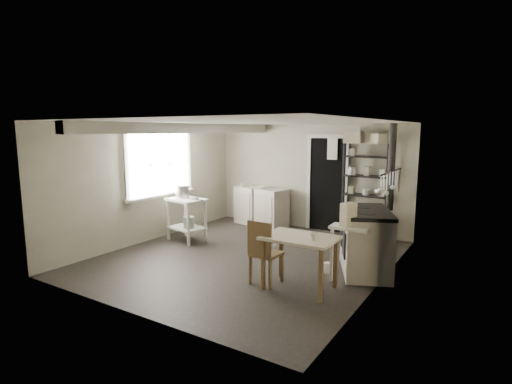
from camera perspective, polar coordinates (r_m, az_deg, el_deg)
The scene contains 31 objects.
floor at distance 6.96m, azimuth -1.33°, elevation -9.32°, with size 5.00×5.00×0.00m, color black.
ceiling at distance 6.61m, azimuth -1.40°, elevation 9.99°, with size 5.00×5.00×0.00m, color silver.
wall_back at distance 8.86m, azimuth 7.57°, elevation 2.16°, with size 4.50×0.02×2.30m, color #ACA993.
wall_front at distance 4.84m, azimuth -17.92°, elevation -3.72°, with size 4.50×0.02×2.30m, color #ACA993.
wall_left at distance 8.13m, azimuth -14.72°, elevation 1.36°, with size 0.02×5.00×2.30m, color #ACA993.
wall_right at distance 5.78m, azimuth 17.62°, elevation -1.70°, with size 0.02×5.00×2.30m, color #ACA993.
window at distance 8.21m, azimuth -13.66°, elevation 3.92°, with size 0.12×1.76×1.28m, color silver, non-canonical shape.
doorway at distance 8.68m, azimuth 10.17°, elevation 0.96°, with size 0.96×0.10×2.08m, color silver, non-canonical shape.
ceiling_beam at distance 7.34m, azimuth -9.34°, elevation 8.98°, with size 0.18×5.00×0.18m, color silver, non-canonical shape.
wallpaper_panel at distance 5.78m, azimuth 17.52°, elevation -1.69°, with size 0.01×5.00×2.30m, color beige, non-canonical shape.
utensil_rail at distance 6.32m, azimuth 18.63°, elevation 2.78°, with size 0.06×1.20×0.44m, color #BCBCBF, non-canonical shape.
prep_table at distance 7.97m, azimuth -9.85°, elevation -4.10°, with size 0.74×0.53×0.85m, color silver, non-canonical shape.
stockpot at distance 8.02m, azimuth -10.45°, elevation -0.12°, with size 0.29×0.29×0.31m, color #BCBCBF.
saucepan at distance 7.75m, azimuth -8.84°, elevation -1.06°, with size 0.17×0.17×0.10m, color #BCBCBF.
bucket at distance 7.90m, azimuth -9.58°, elevation -4.34°, with size 0.21×0.21×0.23m, color #BCBCBF.
base_cabinets at distance 9.17m, azimuth 0.72°, elevation -1.90°, with size 1.32×0.57×0.87m, color beige, non-canonical shape.
mixing_bowl at distance 9.01m, azimuth 0.86°, elevation 1.09°, with size 0.28×0.28×0.07m, color white.
counter_cup at distance 9.19m, azimuth -1.88°, elevation 1.30°, with size 0.11×0.11×0.09m, color white.
shelf_rack at distance 8.20m, azimuth 15.46°, elevation -0.03°, with size 0.91×0.35×1.91m, color black, non-canonical shape.
shelf_jar at distance 8.26m, azimuth 13.26°, elevation 2.98°, with size 0.08×0.08×0.17m, color white.
storage_box_a at distance 8.14m, azimuth 13.78°, elevation 7.48°, with size 0.34×0.29×0.23m, color beige.
storage_box_b at distance 8.09m, azimuth 16.83°, elevation 7.20°, with size 0.29×0.27×0.19m, color beige.
stove at distance 6.39m, azimuth 15.34°, elevation -7.15°, with size 0.68×1.23×0.97m, color beige, non-canonical shape.
stovepipe at distance 6.62m, azimuth 18.80°, elevation 3.37°, with size 0.11×0.11×1.36m, color black, non-canonical shape.
side_ledge at distance 5.83m, azimuth 13.16°, elevation -8.72°, with size 0.55×0.29×0.84m, color silver, non-canonical shape.
oats_box at distance 5.69m, azimuth 13.06°, elevation -3.11°, with size 0.13×0.22×0.32m, color beige.
work_table at distance 5.58m, azimuth 6.24°, elevation -9.90°, with size 0.97×0.68×0.74m, color beige, non-canonical shape.
table_cup at distance 5.29m, azimuth 8.31°, elevation -6.09°, with size 0.11×0.11×0.10m, color white.
chair at distance 5.70m, azimuth 1.50°, elevation -8.30°, with size 0.38×0.40×0.93m, color brown, non-canonical shape.
flour_sack at distance 8.15m, azimuth 15.08°, elevation -5.16°, with size 0.41×0.35×0.49m, color white.
floor_crock at distance 6.31m, azimuth 10.17°, elevation -10.66°, with size 0.13×0.13×0.16m, color white.
Camera 1 is at (3.64, -5.52, 2.16)m, focal length 28.00 mm.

